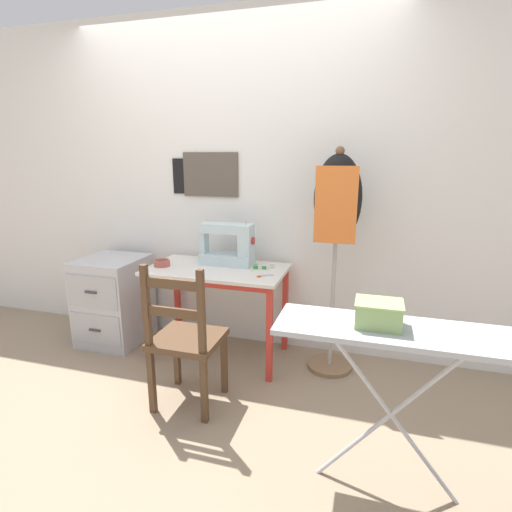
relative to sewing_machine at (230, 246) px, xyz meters
name	(u,v)px	position (x,y,z in m)	size (l,w,h in m)	color
ground_plane	(204,373)	(-0.06, -0.40, -0.85)	(14.00, 14.00, 0.00)	gray
wall_back	(232,186)	(-0.06, 0.23, 0.42)	(10.00, 0.07, 2.55)	silver
sewing_table	(216,280)	(-0.06, -0.13, -0.24)	(1.02, 0.57, 0.71)	silver
sewing_machine	(230,246)	(0.00, 0.00, 0.00)	(0.41, 0.18, 0.34)	silver
fabric_bowl	(162,263)	(-0.48, -0.18, -0.12)	(0.12, 0.12, 0.05)	#B25647
scissors	(262,276)	(0.32, -0.22, -0.14)	(0.11, 0.10, 0.01)	silver
thread_spool_near_machine	(256,267)	(0.22, -0.06, -0.13)	(0.04, 0.04, 0.03)	green
thread_spool_mid_table	(264,267)	(0.28, -0.05, -0.13)	(0.04, 0.04, 0.03)	green
thread_spool_far_edge	(272,266)	(0.33, 0.00, -0.13)	(0.04, 0.04, 0.03)	silver
wooden_chair	(186,340)	(-0.01, -0.76, -0.42)	(0.40, 0.38, 0.93)	#513823
filing_cabinet	(114,300)	(-0.99, -0.11, -0.50)	(0.48, 0.52, 0.71)	#B7B7BC
dress_form	(337,213)	(0.78, -0.06, 0.29)	(0.32, 0.32, 1.57)	#846647
ironing_board	(398,340)	(1.16, -1.09, -0.10)	(1.04, 0.32, 0.81)	#ADB2B7
storage_box	(378,314)	(1.07, -1.08, 0.01)	(0.20, 0.16, 0.11)	#8EB266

